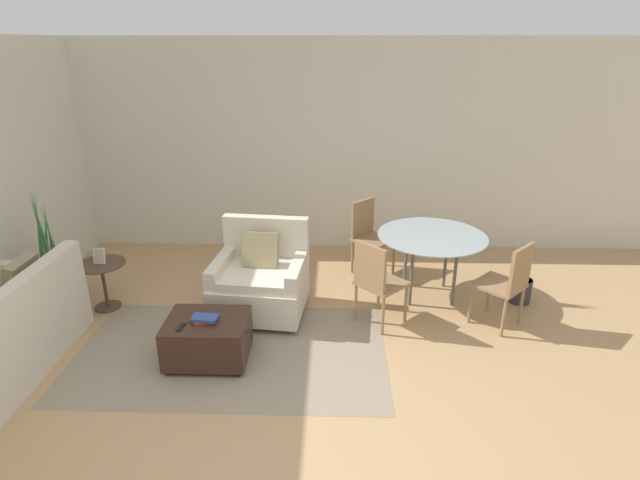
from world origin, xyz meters
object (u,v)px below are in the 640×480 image
object	(u,v)px
potted_plant_small	(521,284)
couch	(0,341)
potted_plant	(53,278)
dining_chair_far_left	(368,232)
armchair	(261,280)
side_table	(103,276)
book_stack	(205,319)
tv_remote_primary	(181,327)
dining_chair_near_left	(376,278)
dining_table	(432,241)
ottoman	(208,338)
picture_frame	(99,256)
dining_chair_near_right	(508,280)

from	to	relation	value
potted_plant_small	couch	bearing A→B (deg)	-163.91
potted_plant	dining_chair_far_left	distance (m)	3.58
armchair	side_table	size ratio (longest dim) A/B	1.90
book_stack	tv_remote_primary	bearing A→B (deg)	-148.82
book_stack	dining_chair_near_left	size ratio (longest dim) A/B	0.26
potted_plant	dining_table	size ratio (longest dim) A/B	1.12
couch	dining_chair_near_left	size ratio (longest dim) A/B	1.93
tv_remote_primary	potted_plant_small	xyz separation A→B (m)	(3.36, 1.31, -0.20)
couch	tv_remote_primary	xyz separation A→B (m)	(1.54, 0.10, 0.10)
ottoman	potted_plant_small	bearing A→B (deg)	20.35
book_stack	potted_plant	xyz separation A→B (m)	(-1.89, 0.98, -0.12)
side_table	dining_chair_far_left	distance (m)	3.05
dining_chair_far_left	potted_plant_small	size ratio (longest dim) A/B	1.19
tv_remote_primary	potted_plant	world-z (taller)	potted_plant
picture_frame	tv_remote_primary	bearing A→B (deg)	-42.31
picture_frame	dining_chair_near_left	distance (m)	2.88
armchair	couch	bearing A→B (deg)	-151.44
couch	ottoman	xyz separation A→B (m)	(1.72, 0.24, -0.09)
ottoman	dining_chair_near_right	xyz separation A→B (m)	(2.82, 0.65, 0.29)
tv_remote_primary	potted_plant	size ratio (longest dim) A/B	0.10
picture_frame	armchair	bearing A→B (deg)	-0.35
couch	dining_chair_near_left	bearing A→B (deg)	15.17
couch	ottoman	distance (m)	1.74
tv_remote_primary	dining_chair_near_left	world-z (taller)	dining_chair_near_left
side_table	potted_plant_small	distance (m)	4.51
couch	dining_chair_near_right	bearing A→B (deg)	11.00
couch	tv_remote_primary	world-z (taller)	couch
armchair	book_stack	xyz separation A→B (m)	(-0.36, -0.92, 0.07)
ottoman	potted_plant_small	world-z (taller)	potted_plant_small
dining_chair_far_left	potted_plant_small	world-z (taller)	dining_chair_far_left
book_stack	dining_chair_far_left	size ratio (longest dim) A/B	0.26
dining_chair_near_left	book_stack	bearing A→B (deg)	-156.49
ottoman	dining_chair_far_left	size ratio (longest dim) A/B	0.79
dining_chair_near_right	potted_plant_small	world-z (taller)	dining_chair_near_right
tv_remote_primary	side_table	bearing A→B (deg)	137.70
armchair	picture_frame	world-z (taller)	armchair
ottoman	dining_table	world-z (taller)	dining_table
potted_plant	potted_plant_small	bearing A→B (deg)	2.48
tv_remote_primary	dining_table	distance (m)	2.77
ottoman	dining_chair_near_right	world-z (taller)	dining_chair_near_right
side_table	dining_chair_far_left	size ratio (longest dim) A/B	0.58
dining_table	dining_chair_near_left	xyz separation A→B (m)	(-0.64, -0.64, -0.14)
ottoman	book_stack	size ratio (longest dim) A/B	3.03
picture_frame	dining_chair_far_left	xyz separation A→B (m)	(2.86, 1.03, -0.09)
couch	book_stack	distance (m)	1.74
dining_table	ottoman	bearing A→B (deg)	-149.36
dining_table	armchair	bearing A→B (deg)	-167.74
potted_plant	dining_chair_near_right	xyz separation A→B (m)	(4.72, -0.31, 0.20)
ottoman	dining_chair_near_left	bearing A→B (deg)	22.87
picture_frame	dining_table	size ratio (longest dim) A/B	0.14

